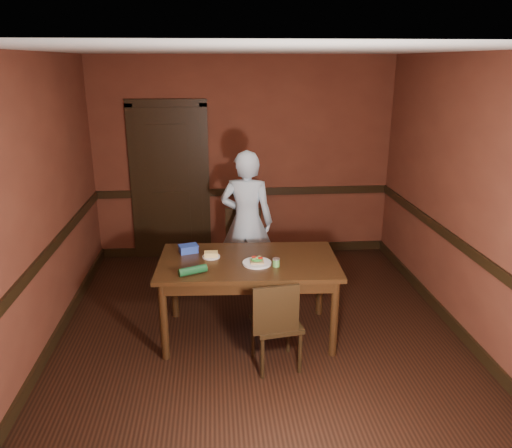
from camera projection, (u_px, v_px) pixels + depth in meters
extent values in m
cube|color=black|center=(259.00, 334.00, 5.02)|extent=(4.00, 4.50, 0.01)
cube|color=silver|center=(260.00, 50.00, 4.18)|extent=(4.00, 4.50, 0.01)
cube|color=#5C2A1B|center=(244.00, 159.00, 6.73)|extent=(4.00, 0.02, 2.70)
cube|color=#5C2A1B|center=(301.00, 329.00, 2.47)|extent=(4.00, 0.02, 2.70)
cube|color=#5C2A1B|center=(36.00, 210.00, 4.43)|extent=(0.02, 4.50, 2.70)
cube|color=#5C2A1B|center=(468.00, 200.00, 4.76)|extent=(0.02, 4.50, 2.70)
cube|color=black|center=(244.00, 192.00, 6.85)|extent=(4.00, 0.03, 0.10)
cube|color=black|center=(44.00, 257.00, 4.57)|extent=(0.03, 4.50, 0.10)
cube|color=black|center=(460.00, 244.00, 4.90)|extent=(0.03, 4.50, 0.10)
cube|color=black|center=(245.00, 249.00, 7.11)|extent=(4.00, 0.03, 0.12)
cube|color=black|center=(56.00, 337.00, 4.84)|extent=(0.03, 4.50, 0.12)
cube|color=black|center=(450.00, 320.00, 5.16)|extent=(0.03, 4.50, 0.12)
cube|color=black|center=(170.00, 185.00, 6.71)|extent=(0.85, 0.04, 2.05)
cube|color=black|center=(135.00, 185.00, 6.69)|extent=(0.10, 0.06, 2.15)
cube|color=black|center=(206.00, 184.00, 6.77)|extent=(0.10, 0.06, 2.15)
cube|color=black|center=(166.00, 103.00, 6.39)|extent=(1.05, 0.06, 0.10)
cube|color=black|center=(248.00, 298.00, 4.89)|extent=(1.75, 1.04, 0.80)
imported|color=silver|center=(247.00, 222.00, 5.78)|extent=(0.68, 0.53, 1.68)
cylinder|color=silver|center=(257.00, 263.00, 4.68)|extent=(0.27, 0.27, 0.01)
cube|color=tan|center=(257.00, 262.00, 4.67)|extent=(0.13, 0.11, 0.02)
ellipsoid|color=green|center=(257.00, 259.00, 4.66)|extent=(0.11, 0.10, 0.03)
cylinder|color=red|center=(254.00, 257.00, 4.67)|extent=(0.05, 0.05, 0.01)
cylinder|color=red|center=(260.00, 258.00, 4.65)|extent=(0.05, 0.05, 0.01)
cylinder|color=#89B35A|center=(254.00, 259.00, 4.63)|extent=(0.03, 0.03, 0.01)
cylinder|color=#89B35A|center=(259.00, 257.00, 4.68)|extent=(0.03, 0.03, 0.01)
cylinder|color=#89B35A|center=(257.00, 258.00, 4.66)|extent=(0.03, 0.03, 0.01)
cylinder|color=#519441|center=(276.00, 263.00, 4.61)|extent=(0.06, 0.06, 0.07)
cylinder|color=#B6B6B4|center=(276.00, 259.00, 4.60)|extent=(0.07, 0.07, 0.01)
cylinder|color=silver|center=(211.00, 257.00, 4.84)|extent=(0.17, 0.17, 0.01)
cube|color=#E6C46B|center=(211.00, 254.00, 4.83)|extent=(0.13, 0.09, 0.04)
cube|color=#2845B1|center=(188.00, 249.00, 4.95)|extent=(0.20, 0.16, 0.07)
cube|color=#2845B1|center=(188.00, 246.00, 4.94)|extent=(0.21, 0.17, 0.01)
cylinder|color=#12421F|center=(193.00, 270.00, 4.44)|extent=(0.27, 0.17, 0.07)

